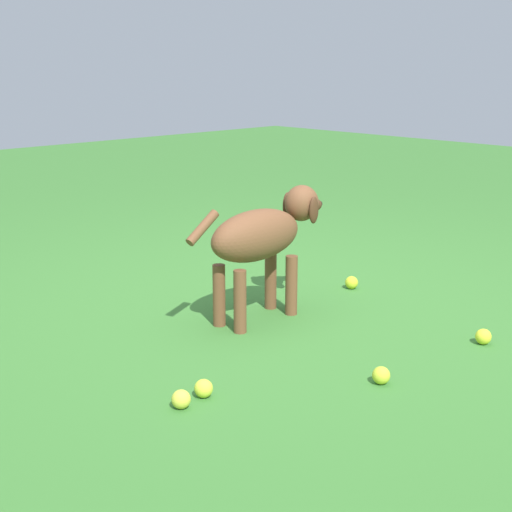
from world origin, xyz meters
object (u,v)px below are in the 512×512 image
(tennis_ball_0, at_px, (381,375))
(tennis_ball_2, at_px, (181,399))
(tennis_ball_3, at_px, (483,337))
(tennis_ball_4, at_px, (352,283))
(dog, at_px, (264,236))
(tennis_ball_1, at_px, (204,388))

(tennis_ball_0, bearing_deg, tennis_ball_2, -118.24)
(tennis_ball_3, distance_m, tennis_ball_4, 0.91)
(dog, xyz_separation_m, tennis_ball_3, (0.88, 0.41, -0.35))
(tennis_ball_0, height_order, tennis_ball_2, same)
(tennis_ball_0, bearing_deg, tennis_ball_4, 134.20)
(tennis_ball_0, distance_m, tennis_ball_4, 1.19)
(tennis_ball_2, bearing_deg, dog, 118.96)
(tennis_ball_1, distance_m, tennis_ball_3, 1.24)
(tennis_ball_1, bearing_deg, tennis_ball_2, -82.75)
(dog, xyz_separation_m, tennis_ball_0, (0.83, -0.22, -0.35))
(dog, height_order, tennis_ball_0, dog)
(tennis_ball_3, bearing_deg, dog, -154.95)
(tennis_ball_2, height_order, tennis_ball_4, same)
(tennis_ball_1, height_order, tennis_ball_4, same)
(tennis_ball_1, relative_size, tennis_ball_2, 1.00)
(tennis_ball_0, xyz_separation_m, tennis_ball_3, (0.05, 0.63, 0.00))
(dog, xyz_separation_m, tennis_ball_1, (0.47, -0.75, -0.35))
(tennis_ball_1, height_order, tennis_ball_3, same)
(tennis_ball_0, xyz_separation_m, tennis_ball_4, (-0.83, 0.85, 0.00))
(tennis_ball_1, height_order, tennis_ball_2, same)
(tennis_ball_4, bearing_deg, tennis_ball_3, -14.32)
(dog, height_order, tennis_ball_1, dog)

